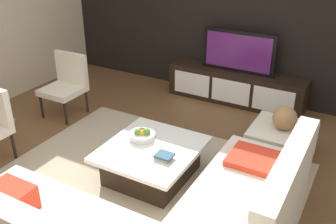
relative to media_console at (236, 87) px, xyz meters
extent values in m
plane|color=brown|center=(0.00, -2.40, -0.25)|extent=(14.00, 14.00, 0.00)
cube|color=black|center=(0.00, 0.30, 1.15)|extent=(6.40, 0.12, 2.80)
cube|color=tan|center=(-0.10, -2.40, -0.24)|extent=(3.15, 2.45, 0.01)
cube|color=black|center=(0.00, 0.00, 0.00)|extent=(2.09, 0.44, 0.50)
cube|color=white|center=(-0.64, -0.22, 0.00)|extent=(0.59, 0.01, 0.35)
cube|color=white|center=(0.00, -0.22, 0.00)|extent=(0.59, 0.01, 0.35)
cube|color=white|center=(0.64, -0.22, 0.00)|extent=(0.59, 0.01, 0.35)
cube|color=black|center=(0.00, 0.00, 0.56)|extent=(1.10, 0.05, 0.62)
cube|color=#591E66|center=(0.00, -0.03, 0.56)|extent=(0.99, 0.01, 0.52)
cube|color=beige|center=(1.01, -2.49, -0.04)|extent=(0.85, 1.57, 0.42)
cube|color=beige|center=(1.35, -2.49, 0.38)|extent=(0.18, 1.57, 0.41)
cube|color=red|center=(-0.54, -3.70, 0.28)|extent=(0.36, 0.20, 0.22)
cube|color=red|center=(1.01, -2.09, 0.20)|extent=(0.60, 0.44, 0.06)
cube|color=black|center=(-0.10, -2.30, -0.08)|extent=(0.77, 0.84, 0.33)
cube|color=white|center=(-0.10, -2.30, 0.10)|extent=(0.96, 1.05, 0.05)
cylinder|color=black|center=(-1.71, -2.77, -0.06)|extent=(0.04, 0.04, 0.38)
cylinder|color=#A5A5AA|center=(-2.55, -2.24, -0.24)|extent=(0.28, 0.28, 0.02)
cube|color=beige|center=(1.02, -1.25, -0.05)|extent=(0.70, 0.70, 0.40)
cylinder|color=silver|center=(-0.28, -2.20, 0.17)|extent=(0.28, 0.28, 0.07)
sphere|color=#4C8C33|center=(-0.23, -2.19, 0.22)|extent=(0.09, 0.09, 0.09)
sphere|color=#4C8C33|center=(-0.27, -2.15, 0.21)|extent=(0.07, 0.07, 0.07)
sphere|color=#B23326|center=(-0.30, -2.18, 0.22)|extent=(0.08, 0.08, 0.08)
sphere|color=#4C8C33|center=(-0.31, -2.23, 0.22)|extent=(0.09, 0.09, 0.09)
sphere|color=gold|center=(-0.27, -2.22, 0.21)|extent=(0.07, 0.07, 0.07)
cylinder|color=black|center=(-2.21, -1.84, -0.06)|extent=(0.04, 0.04, 0.38)
cylinder|color=black|center=(-1.76, -1.84, -0.06)|extent=(0.04, 0.04, 0.38)
cylinder|color=black|center=(-2.21, -1.39, -0.06)|extent=(0.04, 0.04, 0.38)
cylinder|color=black|center=(-1.76, -1.39, -0.06)|extent=(0.04, 0.04, 0.38)
cube|color=beige|center=(-1.99, -1.62, 0.13)|extent=(0.53, 0.53, 0.08)
cube|color=beige|center=(-1.99, -1.39, 0.40)|extent=(0.53, 0.08, 0.45)
sphere|color=#997247|center=(1.02, -1.25, 0.29)|extent=(0.28, 0.28, 0.28)
cube|color=#CCB78C|center=(0.11, -2.42, 0.14)|extent=(0.16, 0.13, 0.03)
cube|color=#2D516B|center=(0.13, -2.42, 0.17)|extent=(0.18, 0.15, 0.02)
camera|label=1|loc=(1.76, -5.26, 2.29)|focal=41.26mm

